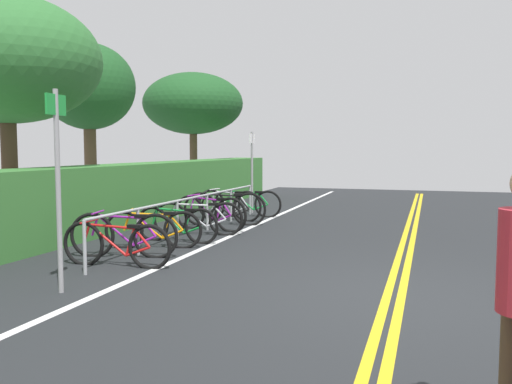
{
  "coord_description": "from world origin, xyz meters",
  "views": [
    {
      "loc": [
        -6.27,
        -0.36,
        1.71
      ],
      "look_at": [
        3.47,
        2.8,
        0.87
      ],
      "focal_mm": 37.81,
      "sensor_mm": 36.0,
      "label": 1
    }
  ],
  "objects_px": {
    "bicycle_2": "(154,229)",
    "bicycle_5": "(210,213)",
    "bicycle_7": "(229,205)",
    "sign_post_near": "(58,172)",
    "bicycle_0": "(116,245)",
    "bicycle_4": "(198,218)",
    "bicycle_3": "(177,224)",
    "sign_post_far": "(252,164)",
    "tree_extra": "(193,104)",
    "tree_mid": "(6,61)",
    "bike_rack": "(193,206)",
    "bicycle_1": "(124,235)",
    "bicycle_6": "(225,209)",
    "bicycle_8": "(248,203)",
    "tree_far_right": "(89,88)"
  },
  "relations": [
    {
      "from": "bicycle_0",
      "to": "bicycle_1",
      "type": "xyz_separation_m",
      "value": [
        0.63,
        0.26,
        0.03
      ]
    },
    {
      "from": "bicycle_7",
      "to": "bicycle_4",
      "type": "bearing_deg",
      "value": -174.62
    },
    {
      "from": "bicycle_2",
      "to": "sign_post_far",
      "type": "xyz_separation_m",
      "value": [
        5.3,
        -0.01,
        0.97
      ]
    },
    {
      "from": "sign_post_near",
      "to": "sign_post_far",
      "type": "bearing_deg",
      "value": 2.34
    },
    {
      "from": "tree_extra",
      "to": "bicycle_2",
      "type": "bearing_deg",
      "value": -159.64
    },
    {
      "from": "bicycle_5",
      "to": "bicycle_4",
      "type": "bearing_deg",
      "value": -177.75
    },
    {
      "from": "bicycle_2",
      "to": "bicycle_7",
      "type": "distance_m",
      "value": 3.76
    },
    {
      "from": "bicycle_2",
      "to": "bicycle_5",
      "type": "bearing_deg",
      "value": -3.58
    },
    {
      "from": "tree_far_right",
      "to": "bicycle_1",
      "type": "bearing_deg",
      "value": -140.65
    },
    {
      "from": "bicycle_3",
      "to": "tree_mid",
      "type": "xyz_separation_m",
      "value": [
        -0.65,
        3.11,
        2.99
      ]
    },
    {
      "from": "bike_rack",
      "to": "bicycle_5",
      "type": "height_order",
      "value": "bike_rack"
    },
    {
      "from": "bicycle_8",
      "to": "bicycle_0",
      "type": "bearing_deg",
      "value": -179.57
    },
    {
      "from": "bike_rack",
      "to": "sign_post_near",
      "type": "height_order",
      "value": "sign_post_near"
    },
    {
      "from": "sign_post_near",
      "to": "sign_post_far",
      "type": "relative_size",
      "value": 1.12
    },
    {
      "from": "bicycle_0",
      "to": "tree_far_right",
      "type": "xyz_separation_m",
      "value": [
        5.48,
        4.24,
        2.95
      ]
    },
    {
      "from": "bicycle_7",
      "to": "bicycle_8",
      "type": "bearing_deg",
      "value": -14.49
    },
    {
      "from": "bicycle_1",
      "to": "bicycle_4",
      "type": "relative_size",
      "value": 0.99
    },
    {
      "from": "bicycle_0",
      "to": "bicycle_6",
      "type": "xyz_separation_m",
      "value": [
        4.41,
        0.04,
        0.04
      ]
    },
    {
      "from": "bicycle_0",
      "to": "bicycle_1",
      "type": "height_order",
      "value": "bicycle_1"
    },
    {
      "from": "bicycle_3",
      "to": "bicycle_8",
      "type": "relative_size",
      "value": 0.95
    },
    {
      "from": "bicycle_4",
      "to": "bicycle_6",
      "type": "xyz_separation_m",
      "value": [
        1.46,
        0.01,
        0.04
      ]
    },
    {
      "from": "bicycle_6",
      "to": "sign_post_far",
      "type": "relative_size",
      "value": 0.85
    },
    {
      "from": "bicycle_3",
      "to": "bicycle_4",
      "type": "bearing_deg",
      "value": -3.66
    },
    {
      "from": "bike_rack",
      "to": "bicycle_2",
      "type": "bearing_deg",
      "value": 177.29
    },
    {
      "from": "sign_post_far",
      "to": "tree_extra",
      "type": "bearing_deg",
      "value": 43.12
    },
    {
      "from": "bicycle_8",
      "to": "sign_post_far",
      "type": "relative_size",
      "value": 0.82
    },
    {
      "from": "bike_rack",
      "to": "tree_mid",
      "type": "relative_size",
      "value": 1.57
    },
    {
      "from": "bicycle_0",
      "to": "bicycle_4",
      "type": "height_order",
      "value": "bicycle_4"
    },
    {
      "from": "bicycle_3",
      "to": "bicycle_5",
      "type": "xyz_separation_m",
      "value": [
        1.49,
        -0.03,
        0.04
      ]
    },
    {
      "from": "bike_rack",
      "to": "bicycle_3",
      "type": "distance_m",
      "value": 0.84
    },
    {
      "from": "bike_rack",
      "to": "bicycle_1",
      "type": "height_order",
      "value": "bike_rack"
    },
    {
      "from": "sign_post_near",
      "to": "bicycle_1",
      "type": "bearing_deg",
      "value": 11.38
    },
    {
      "from": "bicycle_0",
      "to": "sign_post_near",
      "type": "relative_size",
      "value": 0.72
    },
    {
      "from": "sign_post_near",
      "to": "sign_post_far",
      "type": "height_order",
      "value": "sign_post_near"
    },
    {
      "from": "bicycle_8",
      "to": "tree_far_right",
      "type": "xyz_separation_m",
      "value": [
        -0.51,
        4.2,
        2.94
      ]
    },
    {
      "from": "bicycle_4",
      "to": "bicycle_8",
      "type": "relative_size",
      "value": 1.0
    },
    {
      "from": "bicycle_6",
      "to": "bicycle_8",
      "type": "distance_m",
      "value": 1.58
    },
    {
      "from": "bicycle_3",
      "to": "bicycle_4",
      "type": "height_order",
      "value": "bicycle_4"
    },
    {
      "from": "bicycle_1",
      "to": "bicycle_2",
      "type": "xyz_separation_m",
      "value": [
        0.83,
        -0.07,
        -0.03
      ]
    },
    {
      "from": "bicycle_3",
      "to": "bicycle_5",
      "type": "bearing_deg",
      "value": -1.04
    },
    {
      "from": "bicycle_2",
      "to": "bicycle_7",
      "type": "relative_size",
      "value": 0.95
    },
    {
      "from": "bicycle_0",
      "to": "tree_mid",
      "type": "xyz_separation_m",
      "value": [
        1.47,
        3.2,
        2.99
      ]
    },
    {
      "from": "bicycle_6",
      "to": "tree_extra",
      "type": "height_order",
      "value": "tree_extra"
    },
    {
      "from": "sign_post_near",
      "to": "bicycle_0",
      "type": "bearing_deg",
      "value": 6.14
    },
    {
      "from": "bicycle_3",
      "to": "sign_post_near",
      "type": "height_order",
      "value": "sign_post_near"
    },
    {
      "from": "tree_mid",
      "to": "bicycle_1",
      "type": "bearing_deg",
      "value": -106.08
    },
    {
      "from": "bicycle_4",
      "to": "sign_post_far",
      "type": "distance_m",
      "value": 3.92
    },
    {
      "from": "bicycle_0",
      "to": "bicycle_7",
      "type": "distance_m",
      "value": 5.22
    },
    {
      "from": "bicycle_7",
      "to": "sign_post_near",
      "type": "relative_size",
      "value": 0.71
    },
    {
      "from": "tree_far_right",
      "to": "bicycle_0",
      "type": "bearing_deg",
      "value": -142.27
    }
  ]
}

